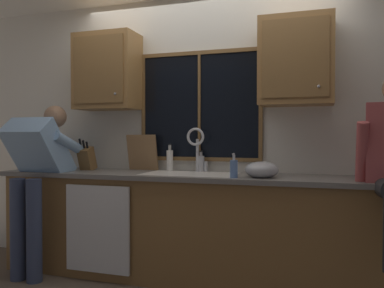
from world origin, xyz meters
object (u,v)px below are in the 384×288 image
Objects in this scene: cutting_board at (142,153)px; bottle_tall_clear at (201,163)px; person_standing at (38,169)px; mixing_bowl at (262,170)px; bottle_green_glass at (170,160)px; knife_block at (87,159)px; soap_dispenser at (234,168)px.

cutting_board is 0.59m from bottle_tall_clear.
person_standing is 5.79× the size of mixing_bowl.
bottle_tall_clear is (0.30, 0.03, -0.03)m from bottle_green_glass.
cutting_board reaches higher than bottle_green_glass.
cutting_board reaches higher than bottle_tall_clear.
knife_block is at bearing 174.54° from mixing_bowl.
bottle_green_glass is at bearing -2.76° from cutting_board.
person_standing is 1.97m from mixing_bowl.
cutting_board reaches higher than mixing_bowl.
knife_block is at bearing 170.01° from soap_dispenser.
cutting_board is 0.29m from bottle_green_glass.
bottle_tall_clear is (-0.40, 0.44, 0.00)m from soap_dispenser.
person_standing is 1.46m from bottle_tall_clear.
person_standing reaches higher than mixing_bowl.
soap_dispenser is at bearing -30.45° from bottle_green_glass.
mixing_bowl is at bearing -18.92° from bottle_green_glass.
knife_block is 0.93× the size of cutting_board.
cutting_board is 1.30× the size of mixing_bowl.
person_standing is at bearing -176.93° from soap_dispenser.
bottle_tall_clear is at bearing 5.39° from bottle_green_glass.
bottle_tall_clear is at bearing 21.23° from person_standing.
person_standing is 1.18m from bottle_green_glass.
cutting_board reaches higher than knife_block.
cutting_board is 1.36× the size of bottle_green_glass.
knife_block is 1.51m from soap_dispenser.
soap_dispenser is at bearing -153.57° from mixing_bowl.
soap_dispenser reaches higher than mixing_bowl.
cutting_board is 1.77× the size of soap_dispenser.
person_standing is 4.46× the size of cutting_board.
mixing_bowl is 1.05× the size of bottle_green_glass.
mixing_bowl is 1.38× the size of bottle_tall_clear.
knife_block is at bearing -170.96° from bottle_tall_clear.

